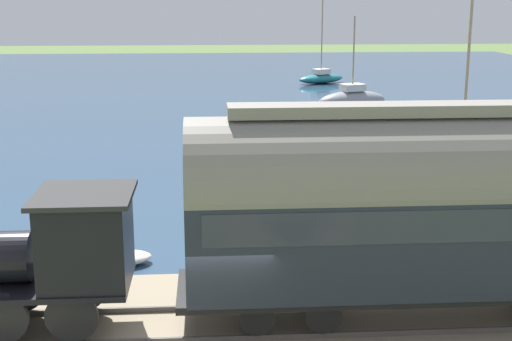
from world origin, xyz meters
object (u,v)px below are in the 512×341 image
passenger_coach (435,202)px  rowboat_mid_harbor (239,209)px  sailboat_gray (352,100)px  sailboat_green (459,188)px  steam_locomotive (31,253)px  sailboat_teal (321,77)px  rowboat_near_shore (113,259)px

passenger_coach → rowboat_mid_harbor: size_ratio=4.40×
sailboat_gray → sailboat_green: bearing=159.7°
sailboat_gray → rowboat_mid_harbor: bearing=140.1°
passenger_coach → sailboat_green: (10.45, -4.41, -2.59)m
steam_locomotive → rowboat_mid_harbor: 10.83m
sailboat_teal → rowboat_near_shore: size_ratio=3.84×
sailboat_teal → sailboat_gray: (-15.64, 0.44, 0.22)m
steam_locomotive → passenger_coach: passenger_coach is taller
passenger_coach → sailboat_gray: sailboat_gray is taller
sailboat_gray → rowboat_mid_harbor: (-22.47, 8.52, -0.53)m
passenger_coach → sailboat_green: 11.64m
sailboat_teal → sailboat_green: 37.21m
steam_locomotive → sailboat_teal: size_ratio=0.63×
sailboat_teal → sailboat_green: size_ratio=1.02×
sailboat_teal → rowboat_mid_harbor: size_ratio=3.56×
steam_locomotive → sailboat_green: sailboat_green is taller
steam_locomotive → sailboat_gray: sailboat_gray is taller
sailboat_teal → rowboat_near_shore: bearing=136.4°
steam_locomotive → rowboat_near_shore: bearing=-10.8°
sailboat_teal → rowboat_near_shore: sailboat_teal is taller
passenger_coach → sailboat_teal: bearing=-6.3°
sailboat_green → rowboat_near_shore: 13.03m
sailboat_teal → rowboat_mid_harbor: (-38.11, 8.96, -0.30)m
passenger_coach → rowboat_mid_harbor: 10.64m
steam_locomotive → passenger_coach: bearing=-90.0°
sailboat_green → rowboat_mid_harbor: sailboat_green is taller
sailboat_teal → sailboat_gray: 15.64m
passenger_coach → rowboat_near_shore: passenger_coach is taller
passenger_coach → rowboat_near_shore: 9.42m
steam_locomotive → rowboat_near_shore: size_ratio=2.42×
passenger_coach → sailboat_green: sailboat_green is taller
passenger_coach → sailboat_gray: bearing=-8.6°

